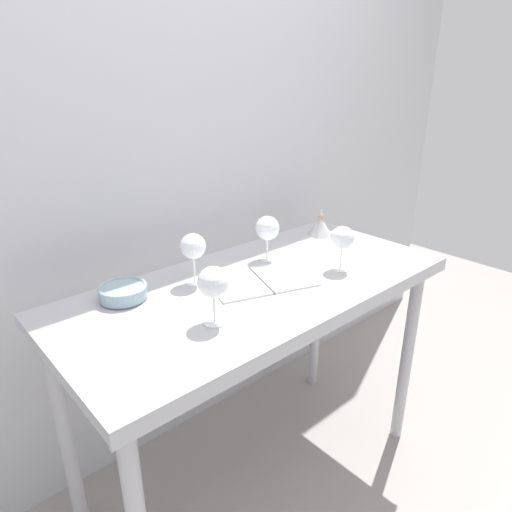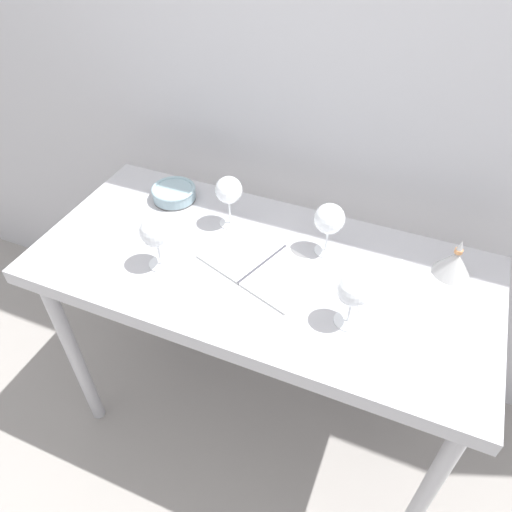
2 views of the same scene
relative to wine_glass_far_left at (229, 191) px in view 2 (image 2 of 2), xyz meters
The scene contains 11 objects.
ground_plane 1.05m from the wine_glass_far_left, 39.62° to the right, with size 6.00×6.00×0.00m, color gray.
back_wall 0.47m from the wine_glass_far_left, 64.67° to the left, with size 3.80×0.04×2.60m, color silver.
steel_counter 0.32m from the wine_glass_far_left, 40.83° to the right, with size 1.40×0.65×0.90m.
wine_glass_far_left is the anchor object (origin of this frame).
wine_glass_near_left 0.28m from the wine_glass_far_left, 112.88° to the right, with size 0.09×0.09×0.17m.
wine_glass_far_right 0.33m from the wine_glass_far_left, ahead, with size 0.09×0.09×0.17m.
wine_glass_near_right 0.54m from the wine_glass_far_left, 28.98° to the right, with size 0.09×0.09×0.17m.
open_notebook 0.26m from the wine_glass_far_left, 39.46° to the right, with size 0.40×0.32×0.01m.
tasting_sheet_upper 0.55m from the wine_glass_far_left, 10.15° to the right, with size 0.16×0.23×0.00m, color white.
tasting_bowl 0.27m from the wine_glass_far_left, 168.13° to the left, with size 0.15×0.15×0.05m.
decanter_funnel 0.71m from the wine_glass_far_left, ahead, with size 0.11×0.11×0.13m.
Camera 2 is at (0.40, -0.98, 1.90)m, focal length 33.61 mm.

